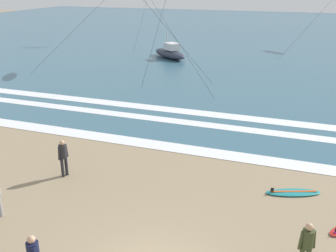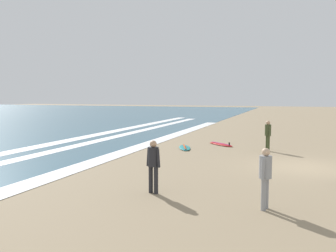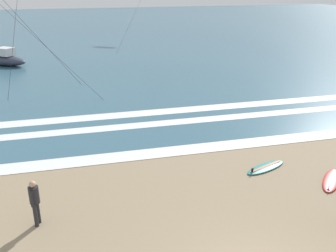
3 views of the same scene
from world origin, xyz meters
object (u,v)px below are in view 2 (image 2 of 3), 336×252
surfer_left_far (268,133)px  surfboard_right_spare (185,148)px  surfboard_foreground_flat (221,144)px  surfer_left_near (153,162)px  surfer_background_far (265,173)px

surfer_left_far → surfboard_right_spare: (-0.51, 4.38, -0.91)m
surfboard_right_spare → surfboard_foreground_flat: same height
surfer_left_near → surfboard_right_spare: (9.04, 1.74, -0.91)m
surfer_left_far → surfer_left_near: bearing=164.5°
surfer_background_far → surfer_left_near: bearing=81.7°
surfer_left_near → surfboard_foreground_flat: bearing=0.6°
surfboard_right_spare → surfer_background_far: bearing=-152.2°
surfer_background_far → surfboard_right_spare: (9.51, 5.01, -0.91)m
surfer_left_near → surfer_left_far: bearing=-15.5°
surfer_background_far → surfboard_foreground_flat: size_ratio=0.83×
surfer_left_far → surfboard_foreground_flat: 3.27m
surfer_background_far → surfboard_foreground_flat: bearing=16.4°
surfer_left_near → surfer_background_far: same height
surfer_left_near → surfer_left_far: same height
surfboard_foreground_flat → surfboard_right_spare: bearing=141.0°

